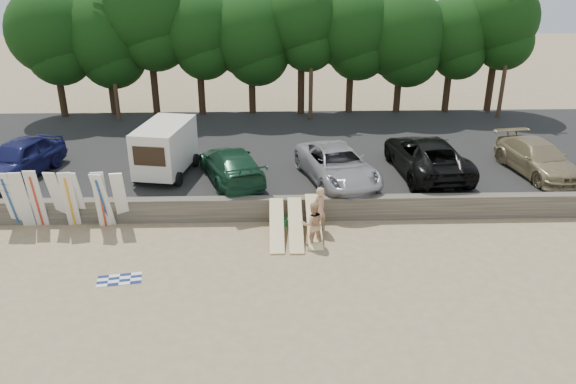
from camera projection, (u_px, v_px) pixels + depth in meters
name	position (u px, v px, depth m)	size (l,w,h in m)	color
ground	(285.00, 254.00, 21.00)	(120.00, 120.00, 0.00)	tan
seawall	(283.00, 208.00, 23.56)	(44.00, 0.50, 1.00)	#6B6356
parking_lot	(280.00, 153.00, 30.50)	(44.00, 14.50, 0.70)	#282828
treeline	(259.00, 28.00, 34.59)	(32.54, 6.06, 9.23)	#382616
utility_poles	(312.00, 42.00, 33.59)	(25.80, 0.26, 9.00)	#473321
box_trailer	(165.00, 147.00, 26.05)	(2.74, 4.12, 2.44)	beige
car_0	(18.00, 159.00, 25.97)	(2.11, 5.24, 1.79)	#15184A
car_1	(231.00, 165.00, 25.60)	(2.15, 5.29, 1.53)	#163C27
car_2	(337.00, 165.00, 25.47)	(2.63, 5.70, 1.58)	#99989D
car_3	(427.00, 155.00, 26.48)	(2.87, 6.22, 1.73)	black
car_4	(538.00, 158.00, 26.42)	(2.13, 5.25, 1.52)	#94825E
surfboard_upright_0	(10.00, 200.00, 22.51)	(0.50, 0.06, 2.60)	white
surfboard_upright_1	(22.00, 200.00, 22.45)	(0.50, 0.06, 2.60)	white
surfboard_upright_2	(36.00, 199.00, 22.55)	(0.50, 0.06, 2.60)	white
surfboard_upright_3	(58.00, 198.00, 22.62)	(0.50, 0.06, 2.60)	white
surfboard_upright_4	(70.00, 199.00, 22.51)	(0.50, 0.06, 2.60)	white
surfboard_upright_5	(77.00, 198.00, 22.67)	(0.50, 0.06, 2.60)	white
surfboard_upright_6	(103.00, 200.00, 22.48)	(0.50, 0.06, 2.60)	white
surfboard_upright_7	(101.00, 200.00, 22.47)	(0.50, 0.06, 2.60)	white
surfboard_upright_8	(120.00, 198.00, 22.66)	(0.50, 0.06, 2.60)	white
surfboard_low_0	(277.00, 225.00, 22.04)	(0.56, 3.00, 0.07)	beige
surfboard_low_1	(296.00, 225.00, 22.03)	(0.56, 3.00, 0.07)	beige
surfboard_low_2	(314.00, 221.00, 22.25)	(0.56, 3.00, 0.07)	beige
beachgoer_a	(319.00, 209.00, 22.37)	(0.70, 0.46, 1.92)	tan
beachgoer_b	(313.00, 224.00, 21.32)	(0.87, 0.68, 1.79)	tan
cooler	(284.00, 222.00, 23.14)	(0.38, 0.30, 0.32)	#258A4F
gear_bag	(296.00, 224.00, 23.04)	(0.30, 0.25, 0.22)	#C16516
beach_towel	(119.00, 280.00, 19.37)	(1.50, 1.50, 0.00)	white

